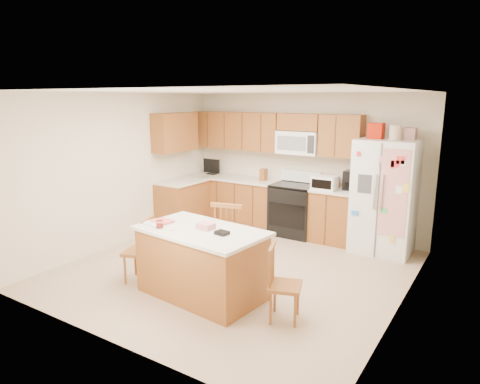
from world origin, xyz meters
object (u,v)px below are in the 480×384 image
Objects in this scene: windsor_chair_back at (231,241)px; island at (202,262)px; stove at (294,209)px; windsor_chair_right at (283,285)px; windsor_chair_left at (140,251)px; refrigerator at (385,196)px.

island is at bearing -88.51° from windsor_chair_back.
stove is 0.68× the size of island.
stove reaches higher than island.
windsor_chair_right is at bearing -66.91° from stove.
windsor_chair_back reaches higher than windsor_chair_right.
windsor_chair_back is 1.33m from windsor_chair_right.
windsor_chair_left is at bearing -174.30° from island.
windsor_chair_right is (-0.36, -2.78, -0.51)m from refrigerator.
island is (-1.48, -2.78, -0.49)m from refrigerator.
windsor_chair_back is (0.94, 0.78, 0.09)m from windsor_chair_left.
refrigerator reaches higher than island.
island is at bearing 5.70° from windsor_chair_left.
windsor_chair_back is at bearing 91.49° from island.
stove reaches higher than windsor_chair_back.
stove is 3.06m from windsor_chair_left.
stove is at bearing 91.95° from windsor_chair_back.
island is at bearing -118.02° from refrigerator.
stove is at bearing 91.84° from island.
windsor_chair_right is (2.08, 0.10, -0.01)m from windsor_chair_left.
windsor_chair_right is (1.12, 0.00, -0.03)m from island.
refrigerator is 2.37× the size of windsor_chair_right.
stove is 3.09m from windsor_chair_right.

